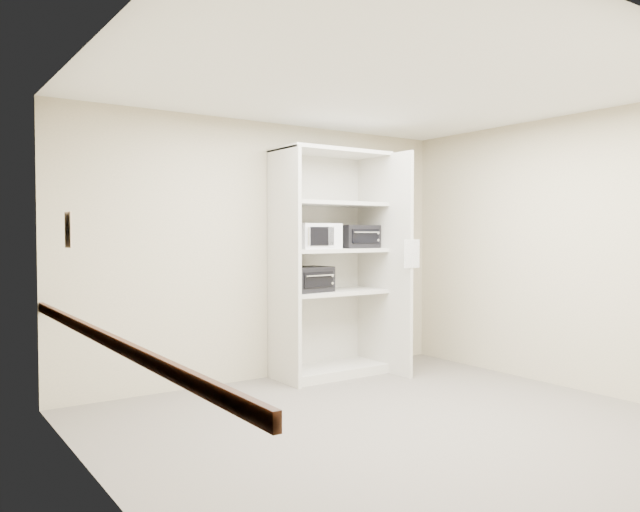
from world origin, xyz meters
TOP-DOWN VIEW (x-y plane):
  - floor at (0.00, 0.00)m, footprint 4.50×4.00m
  - ceiling at (0.00, 0.00)m, footprint 4.50×4.00m
  - wall_back at (0.00, 2.00)m, footprint 4.50×0.02m
  - wall_left at (-2.25, 0.00)m, footprint 0.02×4.00m
  - wall_right at (2.25, 0.00)m, footprint 0.02×4.00m
  - shelving_unit at (0.67, 1.70)m, footprint 1.24×0.92m
  - microwave at (0.39, 1.64)m, footprint 0.47×0.37m
  - toaster_oven_upper at (0.97, 1.71)m, footprint 0.44×0.33m
  - toaster_oven_lower at (0.31, 1.69)m, footprint 0.52×0.42m
  - paper_sign at (1.21, 1.07)m, footprint 0.23×0.03m
  - chair_rail at (-2.23, 0.00)m, footprint 0.04×3.98m
  - wall_poster at (-2.24, 0.90)m, footprint 0.01×0.18m

SIDE VIEW (x-z plane):
  - floor at x=0.00m, z-range -0.01..0.01m
  - chair_rail at x=-2.23m, z-range 0.86..0.94m
  - toaster_oven_lower at x=0.31m, z-range 0.92..1.18m
  - shelving_unit at x=0.67m, z-range -0.08..2.34m
  - paper_sign at x=1.21m, z-range 1.17..1.46m
  - wall_back at x=0.00m, z-range 0.00..2.70m
  - wall_left at x=-2.25m, z-range 0.00..2.70m
  - wall_right at x=2.25m, z-range 0.00..2.70m
  - toaster_oven_upper at x=0.97m, z-range 1.37..1.62m
  - microwave at x=0.39m, z-range 1.37..1.64m
  - wall_poster at x=-2.24m, z-range 1.43..1.68m
  - ceiling at x=0.00m, z-range 2.70..2.71m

